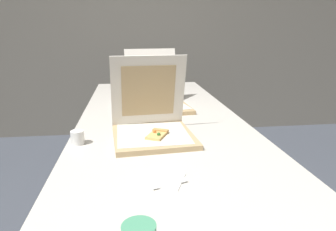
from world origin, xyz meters
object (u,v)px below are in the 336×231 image
pizza_box_front (152,126)px  cup_white_far (118,99)px  table (160,126)px  cup_white_near_left (78,137)px  napkin_pile (164,178)px  pizza_box_middle (158,99)px

pizza_box_front → cup_white_far: size_ratio=6.46×
table → cup_white_far: size_ratio=39.33×
cup_white_near_left → napkin_pile: 0.48m
pizza_box_middle → cup_white_near_left: size_ratio=8.80×
pizza_box_middle → cup_white_far: 0.28m
pizza_box_middle → cup_white_near_left: 0.71m
table → pizza_box_middle: pizza_box_middle is taller
pizza_box_middle → napkin_pile: pizza_box_middle is taller
pizza_box_front → napkin_pile: (0.00, -0.40, -0.05)m
pizza_box_middle → cup_white_far: size_ratio=8.80×
table → cup_white_far: (-0.24, 0.37, 0.08)m
table → pizza_box_middle: size_ratio=4.47×
table → napkin_pile: napkin_pile is taller
pizza_box_front → pizza_box_middle: 0.55m
cup_white_near_left → cup_white_far: bearing=78.6°
cup_white_near_left → napkin_pile: (0.32, -0.36, -0.03)m
table → cup_white_far: 0.44m
table → cup_white_far: cup_white_far is taller
pizza_box_middle → cup_white_far: pizza_box_middle is taller
cup_white_near_left → pizza_box_middle: bearing=56.1°
pizza_box_front → cup_white_near_left: (-0.32, -0.05, -0.02)m
cup_white_far → napkin_pile: 1.08m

